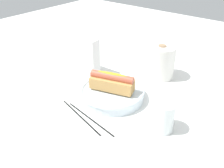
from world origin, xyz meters
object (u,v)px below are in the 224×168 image
at_px(water_glass, 162,118).
at_px(chopstick_near, 90,118).
at_px(napkin_box, 86,56).
at_px(serving_bowl, 112,93).
at_px(hotdog_front, 112,82).
at_px(chopstick_far, 81,116).
at_px(paper_towel_roll, 161,62).

xyz_separation_m(water_glass, chopstick_near, (-0.19, -0.10, -0.04)).
height_order(water_glass, napkin_box, napkin_box).
relative_size(serving_bowl, napkin_box, 1.50).
bearing_deg(hotdog_front, chopstick_near, -81.46).
bearing_deg(chopstick_far, serving_bowl, 99.82).
height_order(paper_towel_roll, chopstick_far, paper_towel_roll).
distance_m(serving_bowl, water_glass, 0.22).
xyz_separation_m(napkin_box, chopstick_far, (0.20, -0.23, -0.07)).
distance_m(serving_bowl, chopstick_near, 0.14).
distance_m(napkin_box, chopstick_far, 0.31).
bearing_deg(paper_towel_roll, napkin_box, -148.18).
relative_size(hotdog_front, paper_towel_roll, 1.18).
height_order(paper_towel_roll, napkin_box, napkin_box).
bearing_deg(napkin_box, serving_bowl, -25.47).
relative_size(hotdog_front, water_glass, 1.76).
bearing_deg(serving_bowl, napkin_box, 156.72).
relative_size(water_glass, chopstick_far, 0.41).
bearing_deg(napkin_box, paper_towel_roll, 29.64).
relative_size(chopstick_near, chopstick_far, 1.00).
distance_m(water_glass, chopstick_far, 0.25).
bearing_deg(paper_towel_roll, chopstick_far, -98.61).
distance_m(napkin_box, chopstick_near, 0.32).
xyz_separation_m(serving_bowl, paper_towel_roll, (0.05, 0.25, 0.04)).
height_order(hotdog_front, chopstick_far, hotdog_front).
bearing_deg(water_glass, chopstick_near, -153.34).
relative_size(napkin_box, chopstick_far, 0.68).
relative_size(serving_bowl, chopstick_near, 1.02).
distance_m(water_glass, chopstick_near, 0.22).
bearing_deg(paper_towel_roll, water_glass, -59.59).
bearing_deg(chopstick_near, chopstick_far, -149.27).
bearing_deg(chopstick_near, napkin_box, 144.40).
bearing_deg(chopstick_far, hotdog_front, 99.82).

